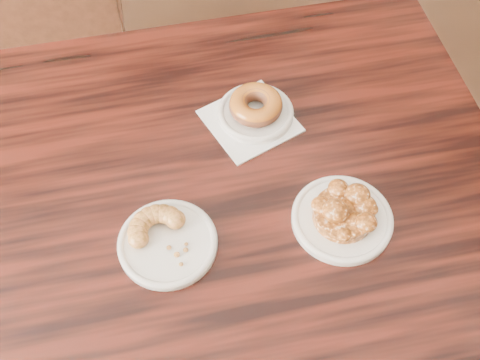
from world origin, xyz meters
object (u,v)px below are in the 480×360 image
apple_fritter (344,212)px  cruller_fragment (166,237)px  glazed_donut (256,105)px  chair_far (58,19)px  cafe_table (250,289)px

apple_fritter → cruller_fragment: 0.30m
glazed_donut → cruller_fragment: (-0.28, -0.16, -0.01)m
chair_far → glazed_donut: bearing=121.8°
cruller_fragment → apple_fritter: bearing=-22.9°
apple_fritter → cruller_fragment: bearing=157.1°
cafe_table → cruller_fragment: 0.44m
chair_far → glazed_donut: 0.91m
chair_far → cruller_fragment: (-0.13, -0.99, 0.33)m
apple_fritter → cruller_fragment: (-0.28, 0.12, -0.00)m
chair_far → apple_fritter: 1.17m
chair_far → apple_fritter: chair_far is taller
cafe_table → cruller_fragment: cruller_fragment is taller
glazed_donut → apple_fritter: glazed_donut is taller
chair_far → cafe_table: bearing=113.7°
apple_fritter → cafe_table: bearing=134.9°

